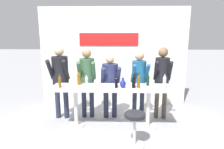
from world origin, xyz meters
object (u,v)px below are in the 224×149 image
person_center_left (110,80)px  wine_bottle_6 (165,82)px  wine_bottle_2 (134,81)px  decorative_vase (123,84)px  wine_bottle_3 (87,81)px  wine_bottle_0 (60,81)px  person_left (87,75)px  tasting_table (112,92)px  person_center_right (162,75)px  wine_glass_1 (95,81)px  person_center (139,77)px  wine_bottle_1 (148,80)px  wine_glass_0 (129,80)px  wine_bottle_7 (79,78)px  wine_bottle_5 (139,81)px  person_far_left (60,74)px  bar_stool (135,124)px

person_center_left → wine_bottle_6: size_ratio=4.95×
wine_bottle_2 → decorative_vase: size_ratio=1.40×
wine_bottle_6 → decorative_vase: bearing=179.4°
wine_bottle_3 → wine_bottle_6: bearing=0.3°
wine_bottle_0 → person_left: bearing=51.9°
tasting_table → person_center_right: (1.20, 0.50, 0.30)m
wine_glass_1 → person_center_right: bearing=17.6°
tasting_table → wine_glass_1: (-0.37, -0.00, 0.27)m
wine_bottle_0 → person_center: bearing=19.6°
person_center_right → wine_bottle_1: size_ratio=6.14×
wine_bottle_1 → wine_bottle_0: bearing=-173.4°
wine_bottle_3 → wine_glass_0: 0.94m
person_left → tasting_table: bearing=-42.9°
person_center → wine_bottle_0: (-1.77, -0.63, 0.04)m
tasting_table → wine_bottle_3: (-0.54, -0.13, 0.28)m
person_center_right → wine_bottle_7: person_center_right is taller
tasting_table → wine_bottle_6: wine_bottle_6 is taller
wine_bottle_3 → wine_glass_1: (0.17, 0.13, -0.01)m
person_center_left → wine_bottle_6: person_center_left is taller
wine_bottle_1 → wine_bottle_2: size_ratio=0.94×
wine_bottle_3 → wine_glass_0: size_ratio=1.76×
person_center → wine_bottle_2: person_center is taller
wine_bottle_2 → wine_bottle_6: wine_bottle_6 is taller
person_center_right → tasting_table: bearing=-150.7°
tasting_table → wine_bottle_3: wine_bottle_3 is taller
person_center → wine_bottle_5: (-0.07, -0.60, 0.05)m
person_far_left → person_center: (1.92, 0.06, -0.07)m
person_left → person_center_right: bearing=-4.1°
tasting_table → wine_glass_0: 0.47m
person_far_left → tasting_table: bearing=-19.6°
wine_glass_0 → decorative_vase: size_ratio=0.80×
wine_glass_0 → decorative_vase: 0.23m
wine_bottle_6 → wine_glass_0: (-0.74, 0.18, -0.02)m
person_far_left → person_center_left: size_ratio=1.14×
tasting_table → wine_glass_1: 0.46m
person_center_left → wine_bottle_1: person_center_left is taller
person_center_left → wine_bottle_2: (0.53, -0.61, 0.12)m
wine_bottle_1 → wine_bottle_7: (-1.55, 0.03, 0.02)m
person_center_right → wine_bottle_0: 2.40m
wine_bottle_3 → wine_bottle_5: bearing=1.4°
person_left → wine_bottle_2: size_ratio=5.69×
person_center_right → wine_bottle_6: bearing=-90.4°
person_center_left → person_center: 0.71m
bar_stool → wine_bottle_0: 1.82m
person_center → wine_bottle_2: size_ratio=5.48×
wine_bottle_3 → tasting_table: bearing=13.4°
wine_bottle_0 → wine_bottle_1: size_ratio=1.06×
wine_bottle_3 → person_center_left: bearing=52.9°
wine_bottle_2 → wine_bottle_3: wine_bottle_3 is taller
wine_bottle_1 → wine_bottle_3: (-1.34, -0.22, 0.01)m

